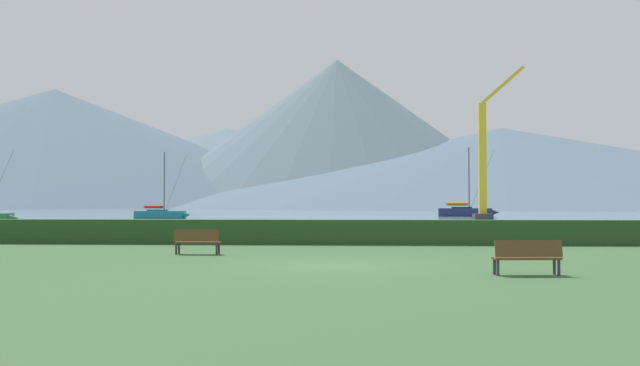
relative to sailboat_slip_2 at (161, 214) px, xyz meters
name	(u,v)px	position (x,y,z in m)	size (l,w,h in m)	color
ground_plane	(333,266)	(24.74, -64.90, -0.60)	(1000.00, 1000.00, 0.00)	#385B33
harbor_water	(356,212)	(24.74, 72.10, -0.60)	(320.00, 246.00, 0.00)	slate
hedge_line	(342,232)	(24.74, -53.90, -0.02)	(80.00, 1.20, 1.16)	#284C23
sailboat_slip_2	(161,214)	(0.00, 0.00, 0.00)	(7.29, 2.54, 8.60)	#19707A
sailboat_slip_4	(466,212)	(41.52, 16.93, 0.14)	(9.11, 3.22, 10.40)	navy
park_bench_near_path	(527,255)	(30.03, -67.50, -0.06)	(1.82, 0.61, 0.95)	brown
park_bench_under_tree	(197,240)	(19.45, -60.65, -0.06)	(1.75, 0.57, 0.95)	brown
dock_crane	(484,169)	(39.43, -9.71, 5.15)	(5.74, 2.00, 17.33)	#333338
distant_hill_west_ridge	(337,133)	(14.15, 262.64, 37.79)	(206.21, 206.21, 76.77)	slate
distant_hill_central_peak	(54,148)	(-144.06, 280.28, 32.42)	(339.00, 339.00, 66.04)	#4C6070
distant_hill_east_ridge	(226,167)	(-56.01, 325.20, 23.67)	(331.44, 331.44, 48.53)	slate
distant_hill_far_shoulder	(501,168)	(96.10, 254.36, 19.23)	(349.32, 349.32, 39.66)	#4C6070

